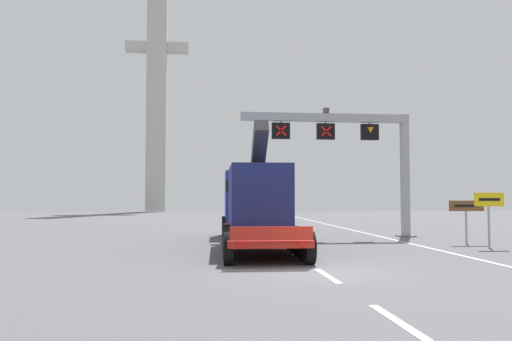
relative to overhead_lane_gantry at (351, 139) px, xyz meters
name	(u,v)px	position (x,y,z in m)	size (l,w,h in m)	color
ground	(324,272)	(-4.54, -12.07, -5.43)	(112.00, 112.00, 0.00)	#5B5B60
lane_markings	(263,234)	(-4.65, 2.67, -5.42)	(0.20, 44.08, 0.01)	silver
edge_line_right	(381,237)	(1.66, -0.07, -5.43)	(0.20, 63.00, 0.01)	silver
overhead_lane_gantry	(351,139)	(0.00, 0.00, 0.00)	(9.74, 0.90, 7.16)	#9EA0A5
heavy_haul_truck_red	(253,202)	(-5.80, -3.07, -3.44)	(3.36, 14.12, 5.30)	red
exit_sign_yellow	(489,206)	(4.27, -6.30, -3.60)	(1.35, 0.15, 2.43)	#9EA0A5
tourist_info_sign_brown	(466,210)	(4.23, -4.48, -3.83)	(1.73, 0.15, 2.07)	#9EA0A5
bridge_pylon_distant	(157,76)	(-14.90, 45.43, 14.06)	(9.00, 2.00, 38.19)	#B7B7B2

